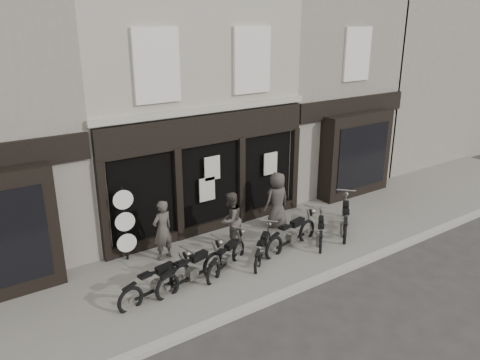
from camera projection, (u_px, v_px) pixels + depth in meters
ground_plane at (267, 270)px, 12.94m from camera, size 90.00×90.00×0.00m
pavement at (248, 256)px, 13.62m from camera, size 30.00×4.20×0.12m
kerb at (297, 288)px, 11.95m from camera, size 30.00×0.25×0.13m
central_building at (163, 96)px, 16.24m from camera, size 7.30×6.22×8.34m
neighbour_right at (301, 84)px, 19.65m from camera, size 5.60×6.73×8.34m
filler_right at (418, 71)px, 24.13m from camera, size 11.00×6.00×8.20m
motorcycle_0 at (157, 285)px, 11.46m from camera, size 2.18×0.73×1.05m
motorcycle_1 at (192, 273)px, 11.98m from camera, size 2.25×0.81×1.09m
motorcycle_2 at (227, 259)px, 12.73m from camera, size 1.89×1.20×0.99m
motorcycle_3 at (263, 250)px, 13.30m from camera, size 1.62×1.44×0.93m
motorcycle_4 at (292, 237)px, 13.94m from camera, size 2.32×0.81×1.12m
motorcycle_5 at (320, 232)px, 14.41m from camera, size 1.50×1.53×0.92m
motorcycle_6 at (345, 220)px, 15.11m from camera, size 1.90×1.81×1.13m
man_left at (162, 230)px, 13.08m from camera, size 0.72×0.56×1.76m
man_centre at (231, 220)px, 13.81m from camera, size 1.00×0.89×1.71m
man_right at (277, 200)px, 15.16m from camera, size 0.91×0.61×1.85m
advert_sign_post at (125, 227)px, 12.97m from camera, size 0.56×0.36×2.30m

